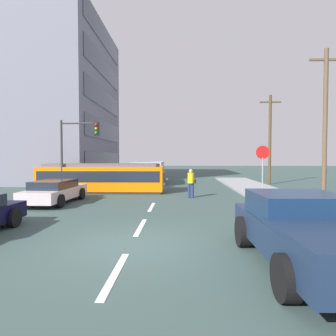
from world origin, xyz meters
The scene contains 18 objects.
ground_plane centered at (0.00, 10.00, 0.00)m, with size 120.00×120.00×0.00m, color #354A47.
sidewalk_curb_right centered at (6.80, 6.00, 0.07)m, with size 3.20×36.00×0.14m, color gray.
lane_stripe_0 centered at (0.00, -2.00, 0.01)m, with size 0.16×2.40×0.01m, color silver.
lane_stripe_1 centered at (0.00, 2.00, 0.01)m, with size 0.16×2.40×0.01m, color silver.
lane_stripe_2 centered at (0.00, 6.00, 0.01)m, with size 0.16×2.40×0.01m, color silver.
lane_stripe_3 centered at (0.00, 17.67, 0.01)m, with size 0.16×2.40×0.01m, color silver.
lane_stripe_4 centered at (0.00, 23.67, 0.01)m, with size 0.16×2.40×0.01m, color silver.
corner_building centered at (-14.96, 22.37, 8.00)m, with size 17.11×15.16×16.00m.
streetcar_tram centered at (-3.84, 11.67, 1.00)m, with size 8.18×2.70×1.94m.
city_bus centered at (-1.40, 18.25, 1.11)m, with size 2.60×5.87×1.93m.
pedestrian_crossing centered at (1.99, 9.25, 0.94)m, with size 0.49×0.36×1.67m.
pickup_truck_parked centered at (4.03, -1.48, 0.80)m, with size 2.36×5.04×1.55m.
parked_sedan_mid centered at (-5.07, 6.99, 0.62)m, with size 2.03×4.64×1.19m.
parked_sedan_far centered at (-5.26, 15.63, 0.63)m, with size 2.09×4.59×1.19m.
stop_sign centered at (6.01, 8.90, 2.19)m, with size 0.76×0.07×2.88m.
traffic_light_mast centered at (-5.12, 10.42, 3.28)m, with size 2.45×0.33×4.68m.
utility_pole_near centered at (9.31, 8.67, 4.32)m, with size 1.80×0.24×8.27m.
utility_pole_mid centered at (9.12, 17.89, 4.01)m, with size 1.80×0.24×7.67m.
Camera 1 is at (1.30, -7.88, 2.39)m, focal length 31.54 mm.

